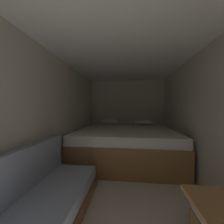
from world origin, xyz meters
The scene contains 7 objects.
ground_plane centered at (0.00, 1.80, 0.00)m, with size 6.76×6.76×0.00m, color beige.
wall_back centered at (0.00, 4.20, 1.07)m, with size 2.46×0.05×2.15m, color beige.
wall_left centered at (-1.20, 1.80, 1.07)m, with size 0.05×4.76×2.15m, color beige.
wall_right centered at (1.20, 1.80, 1.07)m, with size 0.05×4.76×2.15m, color beige.
ceiling_slab centered at (0.00, 1.80, 2.17)m, with size 2.46×4.76×0.05m, color white.
bed centered at (0.00, 3.10, 0.38)m, with size 2.24×2.08×0.91m.
sofa_left centered at (-0.86, 0.86, 0.24)m, with size 0.72×2.07×0.81m.
Camera 1 is at (0.06, -0.24, 1.24)m, focal length 21.85 mm.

